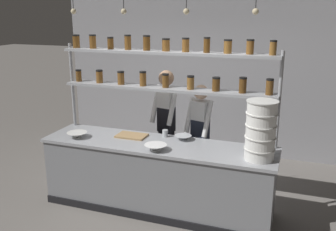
{
  "coord_description": "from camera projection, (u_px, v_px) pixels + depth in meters",
  "views": [
    {
      "loc": [
        1.65,
        -4.22,
        2.56
      ],
      "look_at": [
        0.07,
        0.2,
        1.24
      ],
      "focal_mm": 40.0,
      "sensor_mm": 36.0,
      "label": 1
    }
  ],
  "objects": [
    {
      "name": "ground_plane",
      "position": [
        158.0,
        207.0,
        5.06
      ],
      "size": [
        40.0,
        40.0,
        0.0
      ],
      "primitive_type": "plane",
      "color": "slate"
    },
    {
      "name": "back_wall",
      "position": [
        205.0,
        66.0,
        6.82
      ],
      "size": [
        5.44,
        0.12,
        3.19
      ],
      "primitive_type": "cube",
      "color": "#939399",
      "rests_on": "ground_plane"
    },
    {
      "name": "prep_counter",
      "position": [
        158.0,
        176.0,
        4.93
      ],
      "size": [
        3.04,
        0.76,
        0.92
      ],
      "color": "gray",
      "rests_on": "ground_plane"
    },
    {
      "name": "spice_shelf_unit",
      "position": [
        166.0,
        73.0,
        4.87
      ],
      "size": [
        2.93,
        0.28,
        2.26
      ],
      "color": "#999BA0",
      "rests_on": "ground_plane"
    },
    {
      "name": "chef_left",
      "position": [
        166.0,
        120.0,
        5.49
      ],
      "size": [
        0.41,
        0.34,
        1.75
      ],
      "rotation": [
        0.0,
        0.0,
        -0.23
      ],
      "color": "black",
      "rests_on": "ground_plane"
    },
    {
      "name": "chef_center",
      "position": [
        200.0,
        132.0,
        5.28
      ],
      "size": [
        0.41,
        0.33,
        1.59
      ],
      "rotation": [
        0.0,
        0.0,
        -0.26
      ],
      "color": "black",
      "rests_on": "ground_plane"
    },
    {
      "name": "container_stack",
      "position": [
        261.0,
        131.0,
        4.2
      ],
      "size": [
        0.35,
        0.35,
        0.69
      ],
      "color": "white",
      "rests_on": "prep_counter"
    },
    {
      "name": "cutting_board",
      "position": [
        132.0,
        136.0,
        5.06
      ],
      "size": [
        0.4,
        0.26,
        0.02
      ],
      "color": "#A88456",
      "rests_on": "prep_counter"
    },
    {
      "name": "prep_bowl_near_left",
      "position": [
        77.0,
        135.0,
        5.01
      ],
      "size": [
        0.27,
        0.27,
        0.07
      ],
      "color": "silver",
      "rests_on": "prep_counter"
    },
    {
      "name": "prep_bowl_center_front",
      "position": [
        156.0,
        148.0,
        4.55
      ],
      "size": [
        0.28,
        0.28,
        0.08
      ],
      "color": "white",
      "rests_on": "prep_counter"
    },
    {
      "name": "prep_bowl_center_back",
      "position": [
        183.0,
        138.0,
        4.93
      ],
      "size": [
        0.22,
        0.22,
        0.06
      ],
      "color": "#B2B7BC",
      "rests_on": "prep_counter"
    },
    {
      "name": "serving_cup_front",
      "position": [
        165.0,
        133.0,
        5.04
      ],
      "size": [
        0.08,
        0.08,
        0.1
      ],
      "color": "#B2B7BC",
      "rests_on": "prep_counter"
    },
    {
      "name": "pendant_light_row",
      "position": [
        155.0,
        9.0,
        4.36
      ],
      "size": [
        2.33,
        0.07,
        0.62
      ],
      "color": "black"
    }
  ]
}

